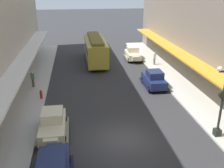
% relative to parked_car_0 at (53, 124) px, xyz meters
% --- Properties ---
extents(ground_plane, '(200.00, 200.00, 0.00)m').
position_rel_parked_car_0_xyz_m(ground_plane, '(4.85, -1.24, -0.94)').
color(ground_plane, '#2D2D30').
extents(sidewalk_left, '(3.00, 60.00, 0.15)m').
position_rel_parked_car_0_xyz_m(sidewalk_left, '(-2.65, -1.24, -0.87)').
color(sidewalk_left, '#B7B5AD').
rests_on(sidewalk_left, ground).
extents(parked_car_0, '(2.15, 4.26, 1.84)m').
position_rel_parked_car_0_xyz_m(parked_car_0, '(0.00, 0.00, 0.00)').
color(parked_car_0, beige).
rests_on(parked_car_0, ground).
extents(parked_car_1, '(2.24, 4.29, 1.84)m').
position_rel_parked_car_0_xyz_m(parked_car_1, '(9.75, 18.28, 0.00)').
color(parked_car_1, beige).
rests_on(parked_car_1, ground).
extents(parked_car_3, '(2.15, 4.26, 1.84)m').
position_rel_parked_car_0_xyz_m(parked_car_3, '(9.63, 7.82, 0.00)').
color(parked_car_3, '#19234C').
rests_on(parked_car_3, ground).
extents(streetcar, '(2.57, 9.61, 3.46)m').
position_rel_parked_car_0_xyz_m(streetcar, '(4.47, 17.92, 0.96)').
color(streetcar, gold).
rests_on(streetcar, ground).
extents(lamp_post_with_clock, '(1.42, 0.44, 5.16)m').
position_rel_parked_car_0_xyz_m(lamp_post_with_clock, '(11.25, -1.87, 2.04)').
color(lamp_post_with_clock, black).
rests_on(lamp_post_with_clock, sidewalk_right).
extents(fire_hydrant, '(0.24, 0.24, 0.82)m').
position_rel_parked_car_0_xyz_m(fire_hydrant, '(-1.50, 6.28, -0.38)').
color(fire_hydrant, '#B21E19').
rests_on(fire_hydrant, sidewalk_left).
extents(pedestrian_0, '(0.36, 0.24, 1.64)m').
position_rel_parked_car_0_xyz_m(pedestrian_0, '(-2.63, 9.37, 0.05)').
color(pedestrian_0, '#4C4238').
rests_on(pedestrian_0, sidewalk_left).
extents(pedestrian_2, '(0.36, 0.24, 1.64)m').
position_rel_parked_car_0_xyz_m(pedestrian_2, '(11.94, 15.20, 0.05)').
color(pedestrian_2, slate).
rests_on(pedestrian_2, sidewalk_right).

